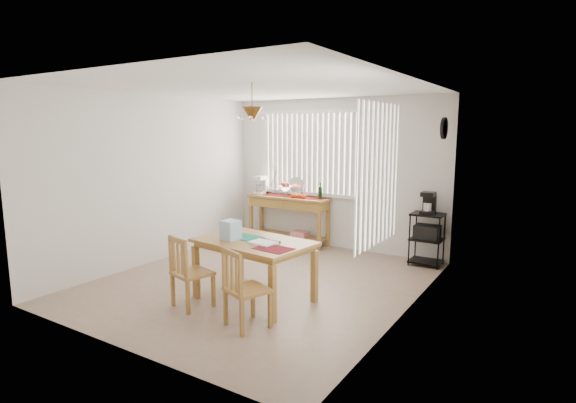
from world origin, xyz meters
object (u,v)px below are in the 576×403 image
Objects in this scene: chair_right at (244,289)px; wire_cart at (427,234)px; cart_items at (429,203)px; sideboard at (289,208)px; dining_table at (254,247)px; chair_left at (190,273)px.

wire_cart is at bearing 72.95° from chair_right.
sideboard is at bearing 179.90° from cart_items.
sideboard is 1.80× the size of chair_right.
dining_table is 0.85m from chair_right.
chair_right is at bearing -107.05° from wire_cart.
sideboard is at bearing 179.71° from wire_cart.
chair_left reaches higher than dining_table.
chair_right is (-1.00, -3.26, -0.06)m from wire_cart.
wire_cart is at bearing -0.29° from sideboard.
chair_left is at bearing -78.88° from sideboard.
sideboard is 3.61m from chair_right.
cart_items is at bearing 90.00° from wire_cart.
wire_cart is at bearing 59.30° from chair_left.
cart_items is 0.39× the size of chair_right.
wire_cart is 0.94× the size of chair_right.
cart_items is 3.46m from chair_right.
dining_table is (-1.40, -2.56, -0.31)m from cart_items.
chair_left is at bearing 173.34° from chair_right.
sideboard is 2.52m from cart_items.
chair_left is at bearing -120.70° from wire_cart.
chair_left and chair_right have the same top height.
wire_cart is 0.55× the size of dining_table.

